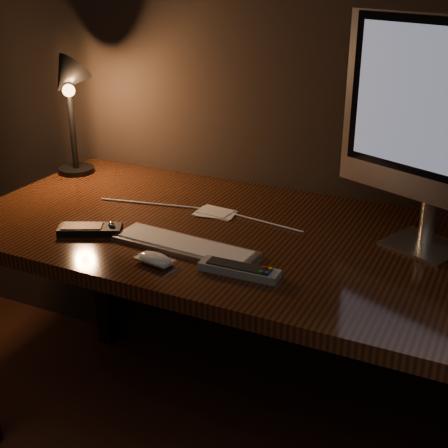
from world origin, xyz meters
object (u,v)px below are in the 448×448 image
at_px(desk, 258,266).
at_px(mouse, 155,260).
at_px(monitor, 441,118).
at_px(keyboard, 185,245).
at_px(desk_lamp, 68,95).
at_px(media_remote, 90,229).
at_px(tv_remote, 239,270).

bearing_deg(desk, mouse, -111.77).
distance_m(monitor, keyboard, 0.69).
xyz_separation_m(desk, desk_lamp, (-0.71, 0.11, 0.40)).
relative_size(mouse, media_remote, 0.54).
xyz_separation_m(desk, tv_remote, (0.07, -0.29, 0.14)).
distance_m(keyboard, media_remote, 0.27).
distance_m(desk, tv_remote, 0.33).
height_order(monitor, tv_remote, monitor).
xyz_separation_m(monitor, media_remote, (-0.81, -0.30, -0.32)).
distance_m(mouse, media_remote, 0.26).
bearing_deg(keyboard, mouse, -98.25).
xyz_separation_m(desk, keyboard, (-0.11, -0.22, 0.14)).
xyz_separation_m(media_remote, tv_remote, (0.45, -0.04, -0.00)).
relative_size(monitor, keyboard, 1.47).
bearing_deg(desk_lamp, keyboard, -37.05).
bearing_deg(desk, tv_remote, -76.09).
relative_size(monitor, media_remote, 3.20).
bearing_deg(desk_lamp, mouse, -45.43).
bearing_deg(media_remote, desk, 7.47).
height_order(mouse, tv_remote, tv_remote).
distance_m(mouse, desk_lamp, 0.77).
bearing_deg(keyboard, tv_remote, -17.06).
xyz_separation_m(desk, mouse, (-0.13, -0.33, 0.14)).
bearing_deg(tv_remote, desk, 102.16).
height_order(desk, tv_remote, tv_remote).
relative_size(tv_remote, desk_lamp, 0.48).
bearing_deg(mouse, tv_remote, 20.04).
bearing_deg(keyboard, monitor, 29.34).
bearing_deg(monitor, desk_lamp, -160.18).
height_order(keyboard, tv_remote, tv_remote).
height_order(tv_remote, desk_lamp, desk_lamp).
distance_m(monitor, media_remote, 0.92).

